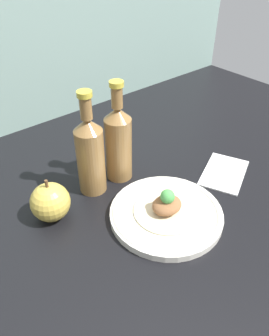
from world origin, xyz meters
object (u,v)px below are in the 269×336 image
Objects in this scene: plated_food at (167,206)px; cider_bottle_left at (90,154)px; cider_bottle_right at (118,141)px; apple at (50,202)px; plate at (166,213)px.

cider_bottle_left reaches higher than plated_food.
cider_bottle_right is 2.47× the size of apple.
cider_bottle_right is at bearing 6.47° from apple.
apple is at bearing 139.94° from plated_food.
cider_bottle_left is 1.00× the size of cider_bottle_right.
cider_bottle_left reaches higher than apple.
cider_bottle_right is at bearing 0.00° from cider_bottle_left.
cider_bottle_right reaches higher than apple.
cider_bottle_right is 22.20cm from apple.
plate is at bearing -93.89° from cider_bottle_right.
cider_bottle_left is 2.47× the size of apple.
plated_food is 0.57× the size of cider_bottle_left.
plate is at bearing -40.06° from apple.
plate is 2.30cm from plated_food.
apple reaches higher than plated_food.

